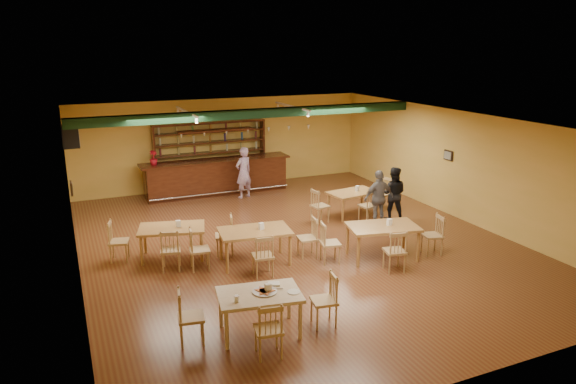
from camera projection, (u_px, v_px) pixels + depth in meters
name	position (u px, v px, depth m)	size (l,w,h in m)	color
floor	(296.00, 243.00, 12.98)	(12.00, 12.00, 0.00)	#5A2D19
ceiling_beam	(255.00, 114.00, 14.67)	(10.00, 0.30, 0.25)	black
track_rail_left	(186.00, 112.00, 14.48)	(0.05, 2.50, 0.05)	white
track_rail_right	(292.00, 106.00, 15.72)	(0.05, 2.50, 0.05)	white
ac_unit	(71.00, 136.00, 14.19)	(0.34, 0.70, 0.48)	white
picture_left	(71.00, 188.00, 11.48)	(0.04, 0.34, 0.28)	black
picture_right	(448.00, 155.00, 14.88)	(0.04, 0.34, 0.28)	black
bar_counter	(217.00, 177.00, 17.17)	(4.88, 0.85, 1.13)	#35140A
back_bar_hutch	(211.00, 156.00, 17.57)	(3.78, 0.40, 2.28)	#35140A
poinsettia	(153.00, 158.00, 16.18)	(0.26, 0.26, 0.46)	#AD101D
dining_table_a	(173.00, 242.00, 12.02)	(1.47, 0.88, 0.73)	#A56F3A
dining_table_b	(353.00, 203.00, 15.02)	(1.39, 0.83, 0.69)	#A56F3A
dining_table_c	(255.00, 246.00, 11.70)	(1.56, 0.94, 0.78)	#A56F3A
dining_table_d	(382.00, 242.00, 11.98)	(1.56, 0.94, 0.78)	#A56F3A
near_table	(260.00, 313.00, 8.84)	(1.38, 0.89, 0.74)	tan
pizza_tray	(265.00, 292.00, 8.78)	(0.40, 0.40, 0.01)	silver
parmesan_shaker	(237.00, 299.00, 8.43)	(0.07, 0.07, 0.11)	#EAE5C6
napkin_stack	(274.00, 284.00, 9.05)	(0.20, 0.15, 0.03)	white
pizza_server	(272.00, 288.00, 8.88)	(0.32, 0.09, 0.00)	silver
side_plate	(294.00, 292.00, 8.78)	(0.22, 0.22, 0.01)	white
patron_bar	(244.00, 173.00, 16.62)	(0.60, 0.39, 1.63)	#7E4699
patron_right_a	(393.00, 194.00, 14.52)	(0.73, 0.57, 1.51)	black
patron_right_b	(379.00, 198.00, 14.10)	(0.89, 0.37, 1.51)	gray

